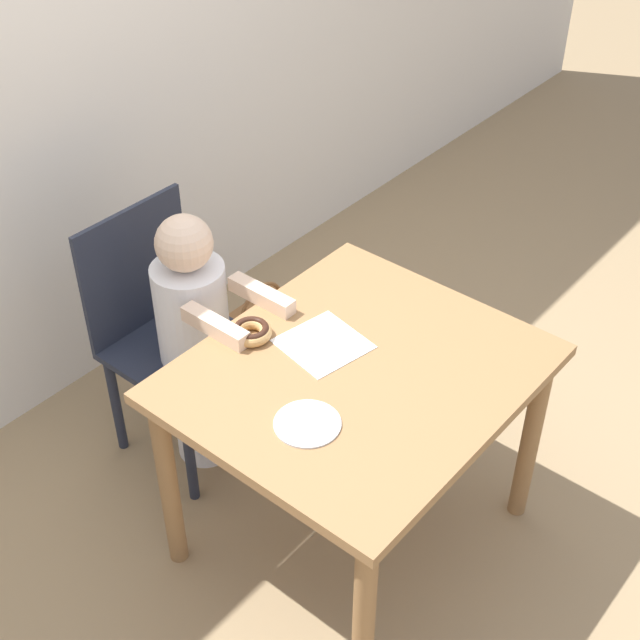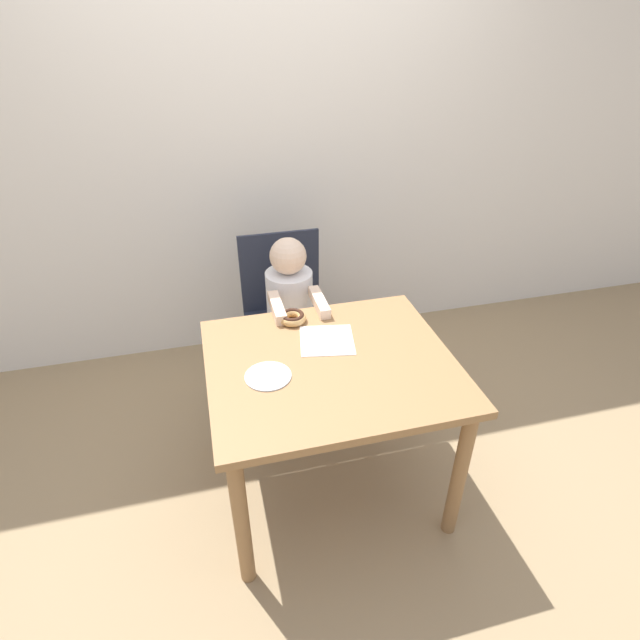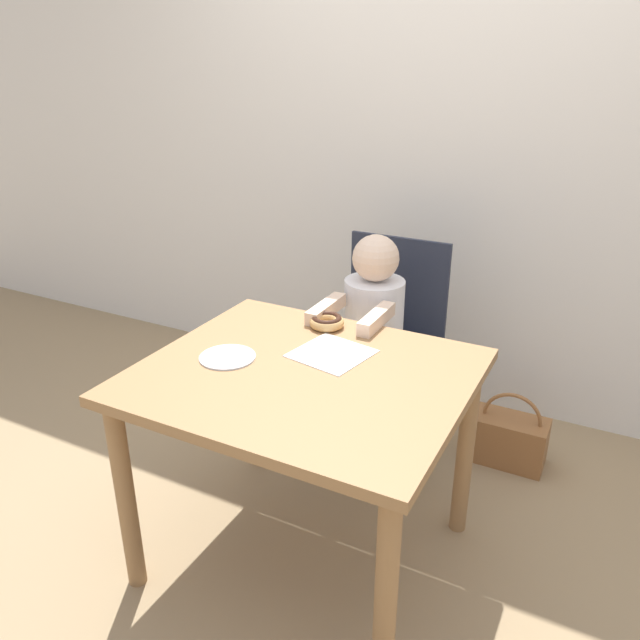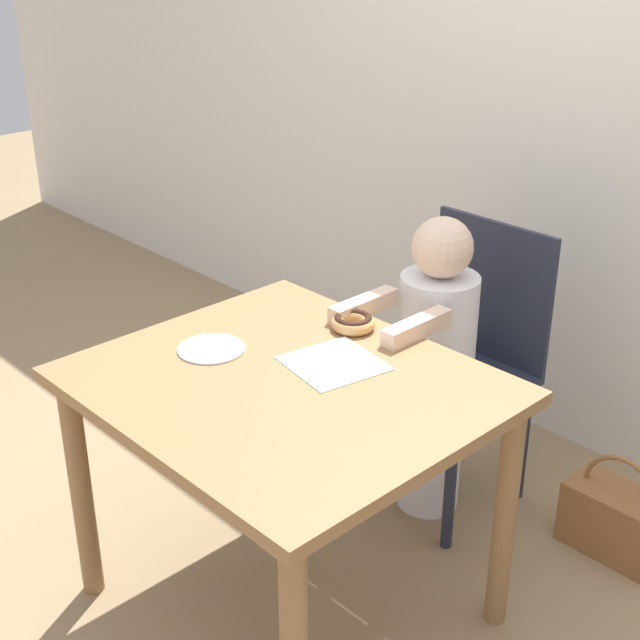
{
  "view_description": "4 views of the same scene",
  "coord_description": "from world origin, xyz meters",
  "views": [
    {
      "loc": [
        -1.54,
        -1.15,
        2.41
      ],
      "look_at": [
        -0.01,
        0.13,
        0.85
      ],
      "focal_mm": 50.0,
      "sensor_mm": 36.0,
      "label": 1
    },
    {
      "loc": [
        -0.44,
        -1.56,
        1.95
      ],
      "look_at": [
        -0.01,
        0.13,
        0.85
      ],
      "focal_mm": 28.0,
      "sensor_mm": 36.0,
      "label": 2
    },
    {
      "loc": [
        0.83,
        -1.49,
        1.63
      ],
      "look_at": [
        -0.01,
        0.13,
        0.85
      ],
      "focal_mm": 35.0,
      "sensor_mm": 36.0,
      "label": 3
    },
    {
      "loc": [
        1.49,
        -1.3,
        1.81
      ],
      "look_at": [
        -0.01,
        0.13,
        0.85
      ],
      "focal_mm": 50.0,
      "sensor_mm": 36.0,
      "label": 4
    }
  ],
  "objects": [
    {
      "name": "chair",
      "position": [
        -0.04,
        0.78,
        0.48
      ],
      "size": [
        0.45,
        0.45,
        0.92
      ],
      "color": "#232838",
      "rests_on": "ground_plane"
    },
    {
      "name": "dining_table",
      "position": [
        0.0,
        0.0,
        0.62
      ],
      "size": [
        1.0,
        0.87,
        0.73
      ],
      "color": "olive",
      "rests_on": "ground_plane"
    },
    {
      "name": "napkin",
      "position": [
        0.02,
        0.15,
        0.73
      ],
      "size": [
        0.27,
        0.27,
        0.0
      ],
      "color": "white",
      "rests_on": "dining_table"
    },
    {
      "name": "ground_plane",
      "position": [
        0.0,
        0.0,
        0.0
      ],
      "size": [
        12.0,
        12.0,
        0.0
      ],
      "primitive_type": "plane",
      "color": "#997F5B"
    },
    {
      "name": "wall_back",
      "position": [
        0.0,
        1.35,
        1.25
      ],
      "size": [
        8.0,
        0.05,
        2.5
      ],
      "color": "silver",
      "rests_on": "ground_plane"
    },
    {
      "name": "donut",
      "position": [
        -0.09,
        0.33,
        0.75
      ],
      "size": [
        0.13,
        0.13,
        0.04
      ],
      "color": "tan",
      "rests_on": "dining_table"
    },
    {
      "name": "plate",
      "position": [
        -0.26,
        -0.04,
        0.73
      ],
      "size": [
        0.18,
        0.18,
        0.01
      ],
      "color": "silver",
      "rests_on": "dining_table"
    },
    {
      "name": "handbag",
      "position": [
        0.51,
        0.88,
        0.11
      ],
      "size": [
        0.31,
        0.17,
        0.33
      ],
      "color": "brown",
      "rests_on": "ground_plane"
    },
    {
      "name": "child_figure",
      "position": [
        -0.04,
        0.65,
        0.51
      ],
      "size": [
        0.25,
        0.47,
        1.0
      ],
      "color": "white",
      "rests_on": "ground_plane"
    }
  ]
}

